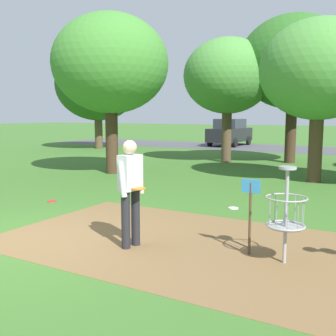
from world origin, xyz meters
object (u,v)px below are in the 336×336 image
object	(u,v)px
tree_near_right	(98,85)
tree_mid_center	(293,63)
disc_golf_basket	(282,211)
player_foreground_watching	(130,187)
tree_far_right	(228,76)
parked_car_leftmost	(230,132)
frisbee_far_left	(52,201)
tree_mid_right	(319,70)
tree_near_left	(110,64)
frisbee_mid_grass	(233,208)

from	to	relation	value
tree_near_right	tree_mid_center	distance (m)	12.43
disc_golf_basket	tree_mid_center	size ratio (longest dim) A/B	0.22
player_foreground_watching	tree_near_right	bearing A→B (deg)	130.99
tree_mid_center	tree_far_right	size ratio (longest dim) A/B	1.17
parked_car_leftmost	frisbee_far_left	bearing A→B (deg)	-81.63
tree_far_right	tree_mid_right	bearing A→B (deg)	-39.86
player_foreground_watching	tree_near_left	world-z (taller)	tree_near_left
player_foreground_watching	frisbee_mid_grass	distance (m)	3.49
frisbee_far_left	player_foreground_watching	bearing A→B (deg)	-26.51
disc_golf_basket	tree_far_right	xyz separation A→B (m)	(-5.26, 11.20, 3.02)
frisbee_mid_grass	tree_near_left	bearing A→B (deg)	152.07
tree_near_right	tree_mid_right	world-z (taller)	tree_near_right
player_foreground_watching	tree_far_right	world-z (taller)	tree_far_right
frisbee_far_left	tree_mid_right	bearing A→B (deg)	51.05
disc_golf_basket	parked_car_leftmost	distance (m)	22.35
tree_far_right	tree_near_right	bearing A→B (deg)	162.94
frisbee_mid_grass	tree_far_right	world-z (taller)	tree_far_right
frisbee_mid_grass	tree_mid_center	world-z (taller)	tree_mid_center
tree_near_left	parked_car_leftmost	distance (m)	15.03
frisbee_far_left	tree_near_left	world-z (taller)	tree_near_left
player_foreground_watching	tree_near_left	xyz separation A→B (m)	(-5.31, 6.39, 2.89)
tree_near_left	tree_mid_right	bearing A→B (deg)	13.68
player_foreground_watching	tree_mid_right	distance (m)	8.51
frisbee_mid_grass	frisbee_far_left	xyz separation A→B (m)	(-4.11, -1.52, 0.00)
tree_mid_center	parked_car_leftmost	world-z (taller)	tree_mid_center
frisbee_mid_grass	tree_near_right	world-z (taller)	tree_near_right
tree_mid_center	parked_car_leftmost	distance (m)	10.72
disc_golf_basket	frisbee_mid_grass	xyz separation A→B (m)	(-1.77, 2.82, -0.74)
tree_mid_center	parked_car_leftmost	xyz separation A→B (m)	(-5.98, 8.22, -3.41)
frisbee_mid_grass	player_foreground_watching	bearing A→B (deg)	-98.23
tree_mid_center	tree_mid_right	xyz separation A→B (m)	(1.87, -4.85, -0.88)
player_foreground_watching	tree_mid_center	bearing A→B (deg)	92.13
disc_golf_basket	tree_mid_center	distance (m)	13.16
tree_mid_center	parked_car_leftmost	bearing A→B (deg)	126.07
frisbee_far_left	tree_mid_center	world-z (taller)	tree_mid_center
tree_mid_right	tree_far_right	xyz separation A→B (m)	(-4.41, 3.68, 0.32)
frisbee_mid_grass	tree_mid_right	bearing A→B (deg)	78.99
tree_near_right	tree_mid_center	xyz separation A→B (m)	(12.29, -1.82, 0.37)
tree_near_left	tree_far_right	xyz separation A→B (m)	(2.29, 5.31, -0.09)
tree_near_left	tree_mid_right	xyz separation A→B (m)	(6.70, 1.63, -0.41)
tree_near_left	parked_car_leftmost	size ratio (longest dim) A/B	1.33
tree_near_right	player_foreground_watching	bearing A→B (deg)	-49.01
frisbee_far_left	tree_far_right	xyz separation A→B (m)	(0.62, 9.89, 3.76)
tree_near_right	tree_mid_center	bearing A→B (deg)	-8.44
disc_golf_basket	tree_mid_right	world-z (taller)	tree_mid_right
frisbee_mid_grass	frisbee_far_left	world-z (taller)	same
frisbee_far_left	tree_mid_right	size ratio (longest dim) A/B	0.04
tree_near_left	tree_near_right	world-z (taller)	tree_near_right
player_foreground_watching	tree_near_left	bearing A→B (deg)	129.69
player_foreground_watching	tree_mid_right	size ratio (longest dim) A/B	0.34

